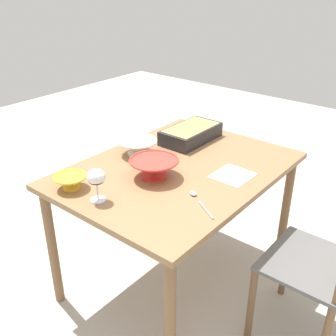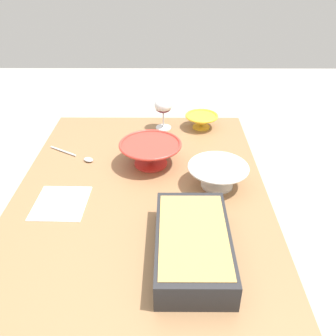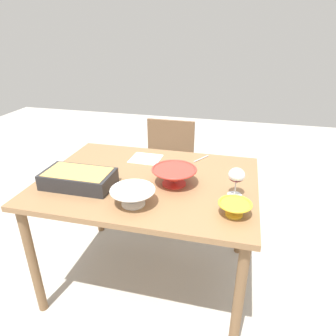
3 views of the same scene
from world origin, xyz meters
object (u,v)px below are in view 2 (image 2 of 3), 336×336
Objects in this scene: casserole_dish at (193,243)px; mixing_bowl at (218,174)px; serving_spoon at (80,157)px; napkin at (61,203)px; dining_table at (143,204)px; serving_bowl at (202,120)px; wine_glass at (163,107)px; small_bowl at (151,153)px.

casserole_dish and mixing_bowl have the same top height.
serving_spoon is 0.32m from napkin.
serving_bowl is at bearing 152.72° from dining_table.
wine_glass is 0.80× the size of napkin.
dining_table is 0.32m from mixing_bowl.
mixing_bowl is 0.60m from serving_spoon.
wine_glass is at bearing 149.74° from napkin.
serving_bowl is 0.62m from serving_spoon.
wine_glass reaches higher than casserole_dish.
napkin is at bearing -49.01° from small_bowl.
dining_table is at bearing -153.85° from casserole_dish.
dining_table is 0.54m from wine_glass.
mixing_bowl is 1.04× the size of serving_spoon.
small_bowl reaches higher than dining_table.
serving_spoon is at bearing -61.11° from serving_bowl.
serving_bowl is at bearing 174.12° from casserole_dish.
napkin is at bearing -41.42° from serving_bowl.
casserole_dish is 1.54× the size of small_bowl.
mixing_bowl is at bearing 23.08° from wine_glass.
serving_bowl reaches higher than dining_table.
wine_glass is 0.35m from small_bowl.
mixing_bowl reaches higher than serving_bowl.
casserole_dish is at bearing 38.75° from serving_spoon.
mixing_bowl is 1.14× the size of napkin.
wine_glass is at bearing 172.12° from small_bowl.
dining_table is 5.53× the size of mixing_bowl.
small_bowl reaches higher than serving_bowl.
wine_glass is at bearing -88.03° from serving_bowl.
serving_spoon is 1.09× the size of napkin.
napkin reaches higher than dining_table.
casserole_dish is 0.72m from serving_spoon.
napkin is (0.61, -0.35, -0.11)m from wine_glass.
wine_glass is 0.71m from napkin.
mixing_bowl is 1.41× the size of serving_bowl.
dining_table is 4.94× the size of small_bowl.
small_bowl is 1.28× the size of napkin.
serving_spoon is at bearing 179.85° from napkin.
casserole_dish reaches higher than dining_table.
serving_bowl is 0.81× the size of napkin.
small_bowl is (0.34, -0.05, -0.06)m from wine_glass.
wine_glass is 0.47m from serving_spoon.
wine_glass is 0.20m from serving_bowl.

